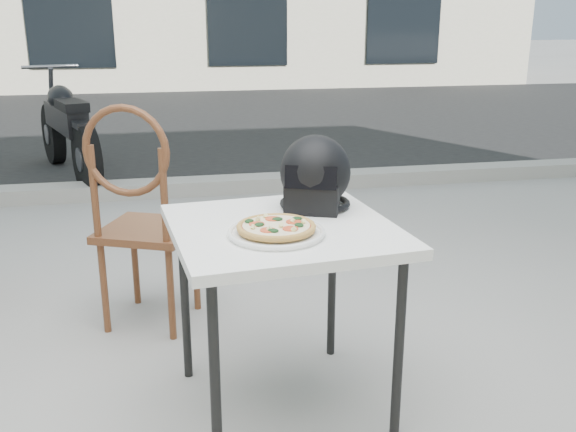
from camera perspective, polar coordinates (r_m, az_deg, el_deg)
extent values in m
plane|color=#9D9994|center=(2.68, -6.01, -14.60)|extent=(80.00, 80.00, 0.00)
cube|color=black|center=(9.38, -10.39, 8.23)|extent=(30.00, 8.00, 0.00)
cube|color=gray|center=(5.45, -9.23, 2.58)|extent=(30.00, 0.25, 0.12)
cube|color=black|center=(13.34, -18.93, 17.07)|extent=(1.60, 0.08, 2.20)
cube|color=black|center=(13.39, -3.63, 17.90)|extent=(1.60, 0.08, 2.20)
cube|color=black|center=(14.24, 10.30, 17.63)|extent=(1.60, 0.08, 2.20)
cube|color=white|center=(2.24, -0.49, -1.24)|extent=(0.83, 0.83, 0.04)
cylinder|color=black|center=(2.05, -6.50, -14.33)|extent=(0.04, 0.04, 0.68)
cylinder|color=black|center=(2.23, 9.81, -11.73)|extent=(0.04, 0.04, 0.68)
cylinder|color=black|center=(2.60, -9.15, -7.34)|extent=(0.04, 0.04, 0.68)
cylinder|color=black|center=(2.74, 3.93, -5.81)|extent=(0.04, 0.04, 0.68)
cylinder|color=white|center=(2.12, -1.05, -1.60)|extent=(0.33, 0.33, 0.01)
torus|color=white|center=(2.12, -1.05, -1.44)|extent=(0.35, 0.35, 0.02)
cylinder|color=tan|center=(2.11, -1.06, -1.08)|extent=(0.28, 0.28, 0.01)
torus|color=tan|center=(2.11, -1.06, -0.94)|extent=(0.29, 0.29, 0.02)
cylinder|color=#AE2013|center=(2.11, -1.06, -0.92)|extent=(0.25, 0.25, 0.00)
cylinder|color=#FFEEC3|center=(2.11, -1.06, -0.84)|extent=(0.24, 0.24, 0.00)
cylinder|color=#DA4A26|center=(2.14, 0.50, -0.51)|extent=(0.06, 0.06, 0.00)
cylinder|color=#DA4A26|center=(2.17, -1.37, -0.24)|extent=(0.06, 0.06, 0.00)
cylinder|color=#DA4A26|center=(2.12, -2.79, -0.72)|extent=(0.06, 0.06, 0.00)
cylinder|color=#DA4A26|center=(2.05, -1.80, -1.25)|extent=(0.06, 0.06, 0.00)
cylinder|color=#DA4A26|center=(2.07, 0.21, -1.13)|extent=(0.06, 0.06, 0.00)
ellipsoid|color=#123415|center=(2.16, -0.95, -0.27)|extent=(0.04, 0.03, 0.01)
ellipsoid|color=#123415|center=(2.10, -2.57, -0.76)|extent=(0.05, 0.05, 0.01)
ellipsoid|color=#123415|center=(2.10, 0.99, -0.80)|extent=(0.03, 0.04, 0.01)
ellipsoid|color=#123415|center=(2.04, -1.32, -1.30)|extent=(0.05, 0.04, 0.01)
ellipsoid|color=#123415|center=(2.17, 0.79, -0.23)|extent=(0.04, 0.04, 0.01)
ellipsoid|color=#123415|center=(2.14, -3.47, -0.45)|extent=(0.04, 0.05, 0.01)
cylinder|color=#F7ED97|center=(2.09, -0.61, -0.83)|extent=(0.02, 0.02, 0.02)
cylinder|color=#F7ED97|center=(2.16, -2.69, -0.24)|extent=(0.02, 0.02, 0.02)
cylinder|color=#F7ED97|center=(2.13, 0.42, -0.42)|extent=(0.02, 0.02, 0.02)
cylinder|color=#F7ED97|center=(2.19, -2.02, 0.01)|extent=(0.02, 0.02, 0.02)
cylinder|color=#F7ED97|center=(2.05, 0.52, -1.18)|extent=(0.02, 0.02, 0.02)
cylinder|color=#F7ED97|center=(2.07, -3.13, -0.98)|extent=(0.02, 0.02, 0.02)
cylinder|color=#F7ED97|center=(2.13, 1.39, -0.49)|extent=(0.02, 0.02, 0.02)
cylinder|color=#F7ED97|center=(2.05, -1.67, -1.13)|extent=(0.02, 0.02, 0.02)
ellipsoid|color=black|center=(2.42, 2.45, 3.97)|extent=(0.35, 0.36, 0.28)
cube|color=black|center=(2.36, 2.15, 1.53)|extent=(0.22, 0.16, 0.11)
torus|color=black|center=(2.45, 2.41, 1.16)|extent=(0.35, 0.35, 0.02)
cube|color=black|center=(2.30, 2.04, 3.42)|extent=(0.19, 0.10, 0.09)
cube|color=brown|center=(3.07, -12.28, -1.23)|extent=(0.54, 0.54, 0.04)
cylinder|color=brown|center=(3.23, -8.18, -4.51)|extent=(0.04, 0.04, 0.45)
cylinder|color=brown|center=(3.35, -13.44, -3.99)|extent=(0.04, 0.04, 0.45)
cylinder|color=brown|center=(2.95, -10.37, -6.77)|extent=(0.04, 0.04, 0.45)
cylinder|color=brown|center=(3.08, -16.03, -6.10)|extent=(0.04, 0.04, 0.45)
cylinder|color=brown|center=(2.79, -10.94, 1.62)|extent=(0.04, 0.04, 0.43)
cylinder|color=brown|center=(2.93, -16.84, 1.94)|extent=(0.04, 0.04, 0.43)
torus|color=brown|center=(2.82, -14.24, 5.60)|extent=(0.38, 0.19, 0.40)
cylinder|color=black|center=(6.92, -20.13, 6.86)|extent=(0.30, 0.60, 0.60)
cylinder|color=gray|center=(6.92, -20.13, 6.86)|extent=(0.20, 0.23, 0.20)
cylinder|color=black|center=(5.58, -17.44, 4.87)|extent=(0.30, 0.60, 0.60)
cylinder|color=gray|center=(5.58, -17.44, 4.87)|extent=(0.20, 0.23, 0.20)
cube|color=black|center=(6.21, -19.15, 8.22)|extent=(0.50, 1.05, 0.22)
ellipsoid|color=black|center=(6.33, -19.58, 9.89)|extent=(0.34, 0.46, 0.22)
cube|color=black|center=(5.90, -18.69, 9.31)|extent=(0.35, 0.53, 0.08)
cylinder|color=gray|center=(6.80, -20.27, 9.40)|extent=(0.14, 0.32, 0.71)
cylinder|color=gray|center=(6.65, -20.40, 12.35)|extent=(0.50, 0.19, 0.03)
cube|color=black|center=(5.55, -17.75, 7.71)|extent=(0.20, 0.25, 0.05)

